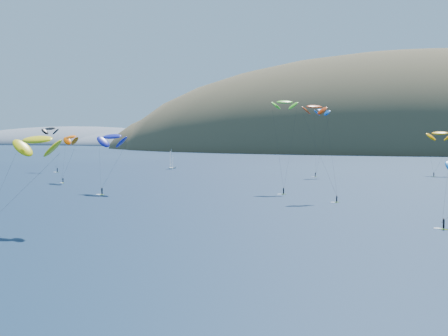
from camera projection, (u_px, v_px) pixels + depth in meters
island at (435, 162)px, 576.78m from camera, size 730.00×300.00×210.00m
headland at (90, 146)px, 916.57m from camera, size 460.00×250.00×60.00m
sailboat at (171, 167)px, 285.75m from camera, size 7.84×7.07×9.36m
kitesurfer_1 at (71, 137)px, 208.38m from camera, size 9.43×8.76×17.58m
kitesurfer_2 at (37, 140)px, 105.43m from camera, size 10.13×10.71×18.08m
kitesurfer_3 at (285, 102)px, 175.99m from camera, size 7.72×12.64×27.24m
kitesurfer_4 at (322, 110)px, 236.16m from camera, size 7.07×8.22×27.16m
kitesurfer_9 at (314, 107)px, 153.79m from camera, size 10.60×8.55×24.82m
kitesurfer_10 at (112, 137)px, 172.50m from camera, size 10.74×11.20×18.33m
kitesurfer_11 at (440, 133)px, 242.31m from camera, size 10.05×12.61×19.14m
kitesurfer_12 at (50, 129)px, 265.87m from camera, size 10.71×6.05×20.64m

